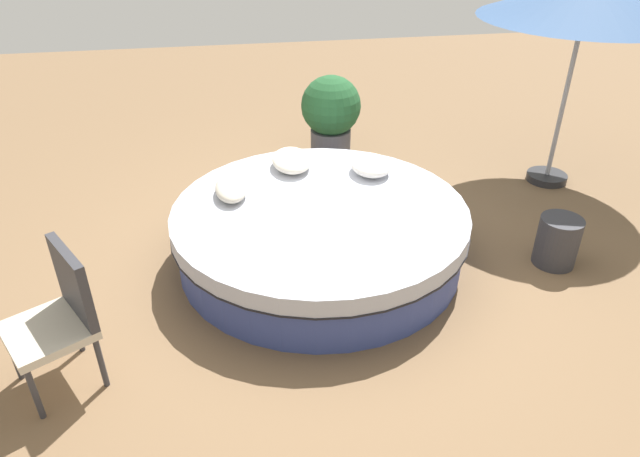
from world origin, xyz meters
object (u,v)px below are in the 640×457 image
(patio_chair, at_px, (60,311))
(patio_umbrella, at_px, (587,0))
(planter, at_px, (331,115))
(round_bed, at_px, (320,233))
(side_table, at_px, (557,241))
(throw_pillow_2, at_px, (231,188))
(throw_pillow_1, at_px, (292,160))
(throw_pillow_0, at_px, (371,165))

(patio_chair, relative_size, patio_umbrella, 0.46)
(planter, bearing_deg, round_bed, 166.71)
(round_bed, bearing_deg, patio_chair, 120.67)
(patio_umbrella, bearing_deg, patio_chair, 115.39)
(round_bed, relative_size, planter, 2.43)
(round_bed, relative_size, patio_umbrella, 1.20)
(patio_chair, xyz_separation_m, patio_umbrella, (2.22, -4.68, 1.37))
(side_table, bearing_deg, throw_pillow_2, 74.13)
(throw_pillow_1, height_order, planter, planter)
(throw_pillow_1, bearing_deg, planter, -27.51)
(patio_chair, distance_m, patio_umbrella, 5.36)
(round_bed, xyz_separation_m, throw_pillow_0, (0.59, -0.59, 0.33))
(round_bed, xyz_separation_m, planter, (2.00, -0.47, 0.33))
(throw_pillow_0, distance_m, patio_chair, 3.01)
(throw_pillow_0, height_order, side_table, throw_pillow_0)
(throw_pillow_0, bearing_deg, throw_pillow_1, 71.68)
(throw_pillow_0, distance_m, side_table, 1.80)
(throw_pillow_2, distance_m, planter, 2.03)
(round_bed, height_order, throw_pillow_1, throw_pillow_1)
(throw_pillow_1, xyz_separation_m, planter, (1.17, -0.61, -0.00))
(round_bed, distance_m, side_table, 2.07)
(side_table, bearing_deg, round_bed, 78.24)
(throw_pillow_1, bearing_deg, side_table, -120.08)
(patio_chair, relative_size, planter, 0.93)
(patio_chair, height_order, planter, planter)
(throw_pillow_2, relative_size, planter, 0.49)
(patio_umbrella, xyz_separation_m, planter, (0.90, 2.32, -1.33))
(round_bed, xyz_separation_m, throw_pillow_1, (0.83, 0.14, 0.33))
(throw_pillow_1, bearing_deg, round_bed, -170.72)
(round_bed, height_order, throw_pillow_0, throw_pillow_0)
(throw_pillow_0, distance_m, throw_pillow_2, 1.35)
(throw_pillow_2, bearing_deg, side_table, -105.87)
(throw_pillow_0, bearing_deg, patio_umbrella, -76.90)
(round_bed, xyz_separation_m, side_table, (-0.42, -2.03, -0.04))
(round_bed, xyz_separation_m, patio_chair, (-1.12, 1.88, 0.29))
(throw_pillow_2, height_order, patio_chair, patio_chair)
(throw_pillow_0, relative_size, side_table, 1.03)
(round_bed, xyz_separation_m, throw_pillow_2, (0.36, 0.73, 0.32))
(throw_pillow_1, xyz_separation_m, patio_umbrella, (0.27, -2.93, 1.33))
(round_bed, relative_size, throw_pillow_2, 4.92)
(throw_pillow_2, xyz_separation_m, patio_chair, (-1.48, 1.15, -0.03))
(throw_pillow_1, height_order, patio_umbrella, patio_umbrella)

